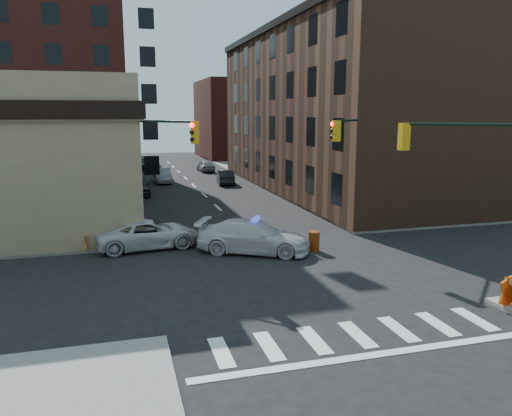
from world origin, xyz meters
TOP-DOWN VIEW (x-y plane):
  - ground at (0.00, 0.00)m, footprint 140.00×140.00m
  - sidewalk_ne at (23.00, 32.75)m, footprint 34.00×54.50m
  - apartment_block at (-18.50, 40.00)m, footprint 25.00×25.00m
  - commercial_row_ne at (13.00, 22.50)m, footprint 14.00×34.00m
  - filler_nw at (-16.00, 62.00)m, footprint 20.00×18.00m
  - filler_ne at (14.00, 58.00)m, footprint 16.00×16.00m
  - signal_pole_se at (6.04, -5.52)m, footprint 5.40×5.27m
  - signal_pole_nw at (-5.85, 5.34)m, footprint 3.58×3.67m
  - signal_pole_ne at (5.84, 5.35)m, footprint 3.67×3.58m
  - tree_ne_near at (7.50, 26.00)m, footprint 3.00×3.00m
  - tree_ne_far at (7.50, 34.00)m, footprint 3.00×3.00m
  - police_car at (-0.66, 3.45)m, footprint 6.20×4.68m
  - pickup at (-5.80, 5.80)m, footprint 5.74×3.21m
  - parked_car_wnear at (-5.50, 23.60)m, footprint 1.92×4.71m
  - parked_car_wfar at (-2.74, 30.89)m, footprint 1.58×4.50m
  - parked_car_wdeep at (-4.32, 43.83)m, footprint 2.67×5.42m
  - parked_car_enear at (3.22, 28.21)m, footprint 1.99×4.45m
  - parked_car_efar at (3.26, 39.51)m, footprint 1.82×4.26m
  - pedestrian_a at (-8.53, 9.56)m, footprint 0.68×0.59m
  - pedestrian_b at (-11.82, 6.66)m, footprint 0.96×0.84m
  - pedestrian_c at (-12.58, 7.53)m, footprint 1.19×0.75m
  - barrel_road at (2.43, 2.86)m, footprint 0.65×0.65m
  - barrel_bank at (-4.24, 6.10)m, footprint 0.63×0.63m
  - barricade_nw_a at (-7.80, 7.16)m, footprint 1.26×0.70m
  - barricade_nw_b at (-8.50, 5.70)m, footprint 1.23×0.67m

SIDE VIEW (x-z plane):
  - ground at x=0.00m, z-range 0.00..0.00m
  - sidewalk_ne at x=23.00m, z-range 0.00..0.15m
  - barrel_bank at x=-4.24m, z-range 0.00..0.90m
  - barrel_road at x=2.43m, z-range 0.00..1.02m
  - barricade_nw_b at x=-8.50m, z-range 0.15..1.04m
  - barricade_nw_a at x=-7.80m, z-range 0.15..1.06m
  - parked_car_enear at x=3.22m, z-range 0.00..1.42m
  - parked_car_efar at x=3.26m, z-range 0.00..1.44m
  - parked_car_wfar at x=-2.74m, z-range 0.00..1.48m
  - parked_car_wdeep at x=-4.32m, z-range 0.00..1.52m
  - pickup at x=-5.80m, z-range 0.00..1.52m
  - parked_car_wnear at x=-5.50m, z-range 0.00..1.60m
  - police_car at x=-0.66m, z-range 0.00..1.67m
  - pedestrian_a at x=-8.53m, z-range 0.15..1.72m
  - pedestrian_b at x=-11.82m, z-range 0.15..1.81m
  - pedestrian_c at x=-12.58m, z-range 0.15..2.04m
  - tree_ne_near at x=7.50m, z-range 1.06..5.91m
  - tree_ne_far at x=7.50m, z-range 1.06..5.91m
  - signal_pole_nw at x=-5.85m, z-range 0.34..8.34m
  - signal_pole_ne at x=5.84m, z-range 0.34..8.34m
  - signal_pole_se at x=6.04m, z-range 0.61..8.61m
  - filler_ne at x=14.00m, z-range 0.00..12.00m
  - commercial_row_ne at x=13.00m, z-range 0.00..14.00m
  - filler_nw at x=-16.00m, z-range 0.00..16.00m
  - apartment_block at x=-18.50m, z-range 0.00..24.00m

